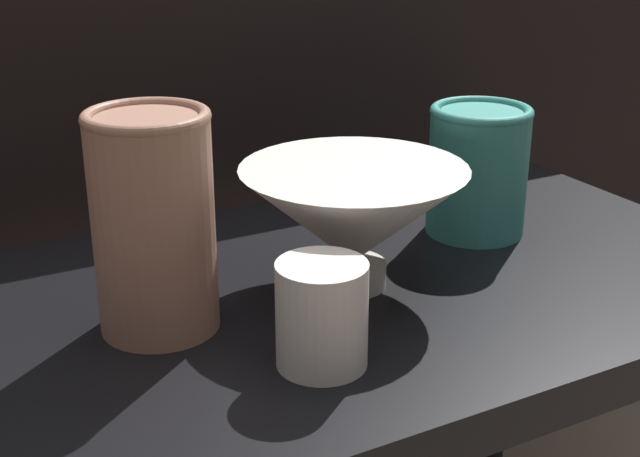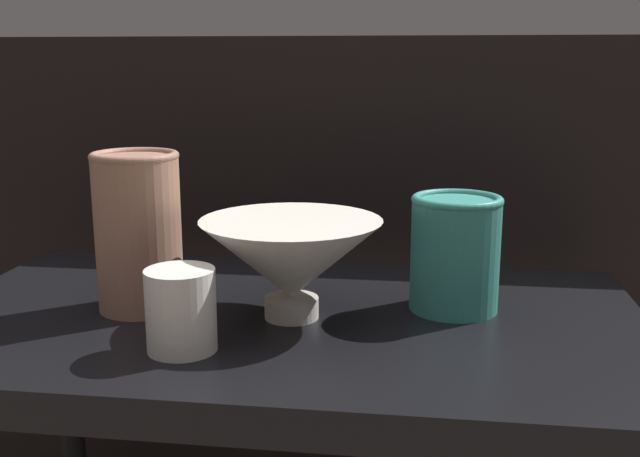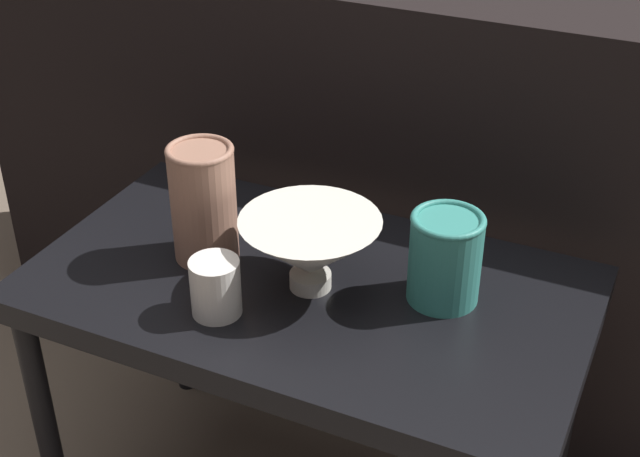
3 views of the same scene
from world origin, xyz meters
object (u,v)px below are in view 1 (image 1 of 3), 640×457
vase_textured_left (154,221)px  vase_colorful_right (478,168)px  cup (322,315)px  bowl (353,217)px

vase_textured_left → vase_colorful_right: size_ratio=1.37×
vase_colorful_right → cup: vase_colorful_right is taller
bowl → cup: (-0.09, -0.11, -0.03)m
bowl → cup: 0.15m
vase_textured_left → cup: 0.16m
bowl → vase_colorful_right: 0.19m
vase_textured_left → cup: size_ratio=2.19×
vase_colorful_right → vase_textured_left: bearing=-172.6°
vase_textured_left → cup: bearing=-53.3°
cup → vase_textured_left: bearing=126.7°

